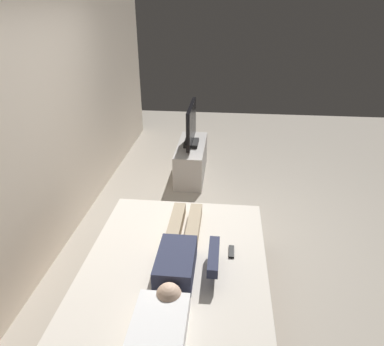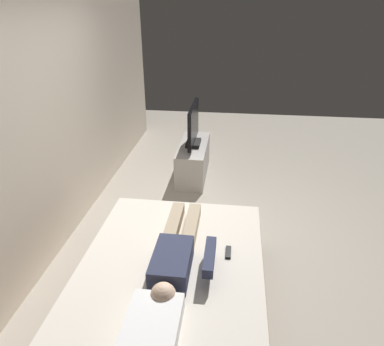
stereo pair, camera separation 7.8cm
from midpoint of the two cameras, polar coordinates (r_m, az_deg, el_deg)
name	(u,v)px [view 2 (the right image)]	position (r m, az deg, el deg)	size (l,w,h in m)	color
ground_plane	(211,245)	(3.95, 3.61, -11.54)	(10.00, 10.00, 0.00)	#ADA393
back_wall	(64,105)	(4.07, -19.51, 10.36)	(6.40, 0.10, 2.80)	beige
bed	(172,289)	(3.07, -2.47, -18.24)	(1.96, 1.52, 0.54)	brown
pillow	(152,326)	(2.39, -5.45, -23.46)	(0.48, 0.34, 0.12)	white
person	(177,253)	(2.85, -1.70, -12.80)	(1.26, 0.46, 0.18)	#2D334C
remote	(228,252)	(2.99, 6.65, -12.59)	(0.15, 0.04, 0.02)	black
tv_stand	(193,160)	(5.28, 0.63, 2.11)	(1.10, 0.40, 0.50)	#B7B2AD
tv	(193,126)	(5.09, 0.66, 7.61)	(0.88, 0.20, 0.59)	black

